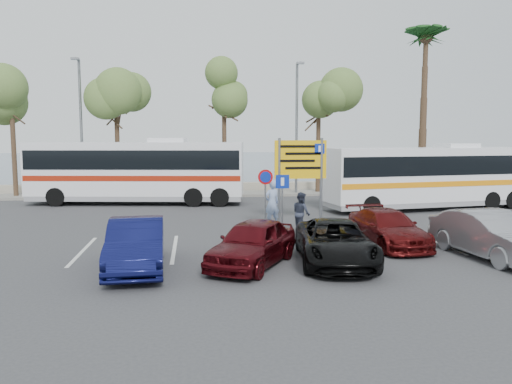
{
  "coord_description": "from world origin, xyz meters",
  "views": [
    {
      "loc": [
        -3.46,
        -17.22,
        3.61
      ],
      "look_at": [
        -0.9,
        3.0,
        1.38
      ],
      "focal_mm": 35.0,
      "sensor_mm": 36.0,
      "label": 1
    }
  ],
  "objects": [
    {
      "name": "street_lamp_right",
      "position": [
        3.0,
        13.52,
        4.6
      ],
      "size": [
        0.45,
        1.15,
        8.01
      ],
      "color": "slate",
      "rests_on": "kerb_strip"
    },
    {
      "name": "coach_bus_left",
      "position": [
        -6.5,
        10.5,
        1.67
      ],
      "size": [
        11.76,
        4.04,
        3.59
      ],
      "color": "white",
      "rests_on": "ground"
    },
    {
      "name": "sea",
      "position": [
        0.0,
        60.0,
        0.01
      ],
      "size": [
        140.0,
        140.0,
        0.0
      ],
      "primitive_type": "plane",
      "color": "#43536C",
      "rests_on": "ground"
    },
    {
      "name": "kerb_strip",
      "position": [
        0.0,
        14.0,
        0.07
      ],
      "size": [
        44.0,
        2.4,
        0.15
      ],
      "primitive_type": "cube",
      "color": "gray",
      "rests_on": "ground"
    },
    {
      "name": "tree_far_left",
      "position": [
        -14.0,
        14.0,
        6.33
      ],
      "size": [
        3.2,
        3.2,
        7.6
      ],
      "color": "#382619",
      "rests_on": "kerb_strip"
    },
    {
      "name": "palm_tree",
      "position": [
        11.5,
        14.0,
        9.87
      ],
      "size": [
        4.8,
        4.8,
        11.2
      ],
      "color": "#382619",
      "rests_on": "kerb_strip"
    },
    {
      "name": "sign_no_stop",
      "position": [
        -0.6,
        2.38,
        1.58
      ],
      "size": [
        0.6,
        0.08,
        2.35
      ],
      "color": "slate",
      "rests_on": "ground"
    },
    {
      "name": "tree_mid",
      "position": [
        -1.5,
        14.0,
        6.65
      ],
      "size": [
        3.2,
        3.2,
        8.0
      ],
      "color": "#382619",
      "rests_on": "kerb_strip"
    },
    {
      "name": "tree_left",
      "position": [
        -8.0,
        14.0,
        6.0
      ],
      "size": [
        3.2,
        3.2,
        7.2
      ],
      "color": "#382619",
      "rests_on": "kerb_strip"
    },
    {
      "name": "car_red",
      "position": [
        -1.82,
        -3.5,
        0.66
      ],
      "size": [
        3.28,
        4.14,
        1.32
      ],
      "primitive_type": "imported",
      "rotation": [
        0.0,
        0.0,
        -0.52
      ],
      "color": "#4B0A10",
      "rests_on": "ground"
    },
    {
      "name": "street_lamp_left",
      "position": [
        -10.0,
        13.52,
        4.6
      ],
      "size": [
        0.45,
        1.15,
        8.01
      ],
      "color": "slate",
      "rests_on": "kerb_strip"
    },
    {
      "name": "pedestrian_near",
      "position": [
        -0.28,
        2.71,
        0.95
      ],
      "size": [
        0.82,
        0.7,
        1.89
      ],
      "primitive_type": "imported",
      "rotation": [
        0.0,
        0.0,
        3.57
      ],
      "color": "#90A7D1",
      "rests_on": "ground"
    },
    {
      "name": "seawall",
      "position": [
        0.0,
        16.0,
        0.3
      ],
      "size": [
        48.0,
        0.8,
        0.6
      ],
      "primitive_type": "cube",
      "color": "#A49983",
      "rests_on": "ground"
    },
    {
      "name": "ground",
      "position": [
        0.0,
        0.0,
        0.0
      ],
      "size": [
        120.0,
        120.0,
        0.0
      ],
      "primitive_type": "plane",
      "color": "#363638",
      "rests_on": "ground"
    },
    {
      "name": "car_blue",
      "position": [
        -5.03,
        -3.5,
        0.69
      ],
      "size": [
        1.7,
        4.29,
        1.39
      ],
      "primitive_type": "imported",
      "rotation": [
        0.0,
        0.0,
        0.06
      ],
      "color": "#0F1349",
      "rests_on": "ground"
    },
    {
      "name": "tree_right",
      "position": [
        4.5,
        14.0,
        6.17
      ],
      "size": [
        3.2,
        3.2,
        7.4
      ],
      "color": "#382619",
      "rests_on": "kerb_strip"
    },
    {
      "name": "lane_markings",
      "position": [
        -1.14,
        -1.0,
        0.0
      ],
      "size": [
        12.02,
        4.2,
        0.01
      ],
      "primitive_type": null,
      "color": "silver",
      "rests_on": "ground"
    },
    {
      "name": "coach_bus_right",
      "position": [
        8.29,
        6.51,
        1.54
      ],
      "size": [
        10.86,
        3.81,
        3.32
      ],
      "color": "white",
      "rests_on": "ground"
    },
    {
      "name": "sign_parking",
      "position": [
        -0.2,
        0.79,
        1.47
      ],
      "size": [
        0.5,
        0.07,
        2.25
      ],
      "color": "slate",
      "rests_on": "ground"
    },
    {
      "name": "car_silver_b",
      "position": [
        5.38,
        -3.5,
        0.71
      ],
      "size": [
        2.01,
        4.46,
        1.42
      ],
      "primitive_type": "imported",
      "rotation": [
        0.0,
        0.0,
        0.12
      ],
      "color": "gray",
      "rests_on": "ground"
    },
    {
      "name": "direction_sign",
      "position": [
        1.0,
        3.2,
        2.43
      ],
      "size": [
        2.2,
        0.12,
        3.6
      ],
      "color": "slate",
      "rests_on": "ground"
    },
    {
      "name": "pedestrian_far",
      "position": [
        0.57,
        1.0,
        0.79
      ],
      "size": [
        0.79,
        0.9,
        1.58
      ],
      "primitive_type": "imported",
      "rotation": [
        0.0,
        0.0,
        1.86
      ],
      "color": "#2D3344",
      "rests_on": "ground"
    },
    {
      "name": "car_maroon",
      "position": [
        2.98,
        -1.42,
        0.6
      ],
      "size": [
        1.97,
        4.22,
        1.19
      ],
      "primitive_type": "imported",
      "rotation": [
        0.0,
        0.0,
        0.07
      ],
      "color": "#550E0E",
      "rests_on": "ground"
    },
    {
      "name": "suv_black",
      "position": [
        0.58,
        -3.5,
        0.62
      ],
      "size": [
        2.62,
        4.68,
        1.23
      ],
      "primitive_type": "imported",
      "rotation": [
        0.0,
        0.0,
        -0.13
      ],
      "color": "black",
      "rests_on": "ground"
    }
  ]
}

